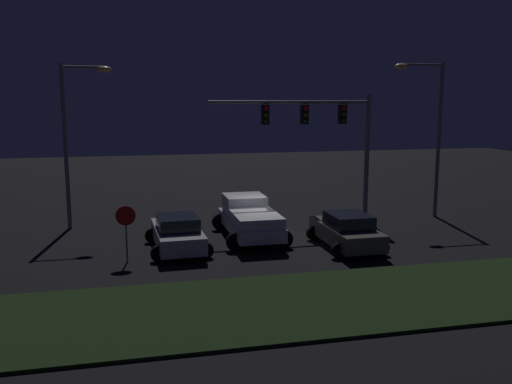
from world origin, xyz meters
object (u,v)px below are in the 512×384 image
(stop_sign, at_px, (126,223))
(pickup_truck, at_px, (249,216))
(traffic_signal_gantry, at_px, (323,126))
(street_lamp_left, at_px, (75,126))
(car_sedan, at_px, (347,231))
(car_sedan_far, at_px, (177,233))
(street_lamp_right, at_px, (430,121))

(stop_sign, bearing_deg, pickup_truck, 26.84)
(traffic_signal_gantry, xyz_separation_m, street_lamp_left, (-11.95, 1.50, 0.08))
(pickup_truck, relative_size, car_sedan, 1.22)
(stop_sign, bearing_deg, car_sedan, 0.61)
(traffic_signal_gantry, bearing_deg, car_sedan_far, -153.95)
(car_sedan_far, relative_size, traffic_signal_gantry, 0.54)
(car_sedan, xyz_separation_m, car_sedan_far, (-7.02, 1.21, 0.00))
(street_lamp_right, height_order, stop_sign, street_lamp_right)
(traffic_signal_gantry, bearing_deg, car_sedan, -97.31)
(street_lamp_right, bearing_deg, pickup_truck, -167.38)
(street_lamp_left, xyz_separation_m, stop_sign, (2.24, -6.55, -3.41))
(traffic_signal_gantry, distance_m, street_lamp_left, 12.05)
(street_lamp_left, height_order, stop_sign, street_lamp_left)
(car_sedan_far, relative_size, street_lamp_right, 0.55)
(car_sedan, relative_size, car_sedan_far, 0.99)
(car_sedan_far, relative_size, street_lamp_left, 0.57)
(car_sedan, xyz_separation_m, stop_sign, (-9.08, -0.10, 0.82))
(car_sedan_far, distance_m, street_lamp_left, 7.99)
(pickup_truck, xyz_separation_m, car_sedan, (3.65, -2.65, -0.26))
(car_sedan, xyz_separation_m, traffic_signal_gantry, (0.64, 4.95, 4.16))
(street_lamp_left, xyz_separation_m, street_lamp_right, (17.87, -1.51, 0.17))
(car_sedan, bearing_deg, traffic_signal_gantry, -7.73)
(stop_sign, bearing_deg, street_lamp_right, 17.84)
(street_lamp_left, relative_size, stop_sign, 3.54)
(pickup_truck, distance_m, street_lamp_left, 9.44)
(pickup_truck, distance_m, car_sedan, 4.52)
(car_sedan, height_order, traffic_signal_gantry, traffic_signal_gantry)
(traffic_signal_gantry, distance_m, street_lamp_right, 5.92)
(street_lamp_right, bearing_deg, car_sedan_far, -164.66)
(car_sedan_far, relative_size, stop_sign, 2.00)
(car_sedan_far, height_order, street_lamp_left, street_lamp_left)
(street_lamp_left, bearing_deg, stop_sign, -71.10)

